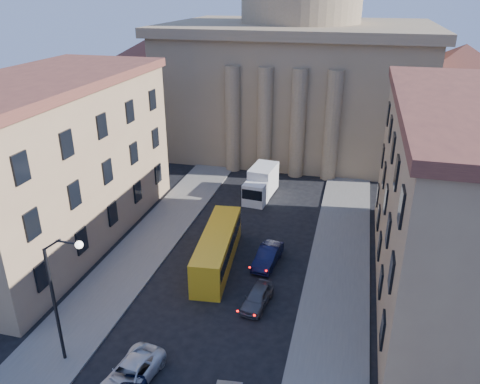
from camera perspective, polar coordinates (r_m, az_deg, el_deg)
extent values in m
cube|color=#5F5C56|center=(40.06, -13.84, -9.27)|extent=(5.00, 60.00, 0.15)
cube|color=#5F5C56|center=(36.16, 11.48, -13.01)|extent=(5.00, 60.00, 0.15)
cube|color=#7F6C4E|center=(69.08, 6.97, 12.34)|extent=(34.00, 26.00, 16.00)
cube|color=#7F6C4E|center=(67.95, 7.34, 19.30)|extent=(35.50, 27.50, 1.20)
cube|color=#7F6C4E|center=(73.40, -10.11, 10.82)|extent=(13.00, 13.00, 11.00)
cone|color=#562C25|center=(72.15, -10.55, 16.63)|extent=(26.02, 26.02, 4.00)
cube|color=#7F6C4E|center=(68.22, 24.53, 8.09)|extent=(13.00, 13.00, 11.00)
cone|color=#562C25|center=(66.87, 25.63, 14.26)|extent=(26.02, 26.02, 4.00)
cylinder|color=#7F6C4E|center=(57.92, -0.90, 8.78)|extent=(1.80, 1.80, 13.00)
cylinder|color=#7F6C4E|center=(57.04, 3.03, 8.52)|extent=(1.80, 1.80, 13.00)
cylinder|color=#7F6C4E|center=(56.42, 7.05, 8.20)|extent=(1.80, 1.80, 13.00)
cylinder|color=#7F6C4E|center=(56.08, 11.14, 7.84)|extent=(1.80, 1.80, 13.00)
cube|color=#9F825D|center=(44.40, -22.13, 2.96)|extent=(11.00, 26.00, 14.00)
cube|color=#562C25|center=(42.60, -23.65, 12.17)|extent=(11.60, 26.60, 0.80)
cube|color=#9F825D|center=(37.12, 25.95, -1.68)|extent=(11.00, 26.00, 14.00)
cylinder|color=black|center=(30.58, -21.59, -12.95)|extent=(0.20, 0.20, 8.00)
cylinder|color=black|center=(28.02, -21.99, -5.99)|extent=(1.30, 0.12, 0.96)
cylinder|color=black|center=(27.33, -20.37, -5.77)|extent=(1.30, 0.12, 0.12)
sphere|color=white|center=(26.96, -19.03, -6.11)|extent=(0.44, 0.44, 0.44)
imported|color=silver|center=(29.96, -13.23, -20.86)|extent=(2.93, 5.20, 1.37)
imported|color=#48484D|center=(34.97, 2.13, -12.69)|extent=(2.06, 4.11, 1.34)
imported|color=black|center=(39.59, 3.41, -7.81)|extent=(2.07, 4.67, 1.49)
cube|color=gold|center=(39.18, -2.76, -6.92)|extent=(3.42, 10.63, 2.94)
cube|color=black|center=(38.94, -2.77, -6.32)|extent=(3.42, 10.06, 1.04)
cylinder|color=black|center=(36.79, -5.36, -11.11)|extent=(0.38, 0.97, 0.95)
cylinder|color=black|center=(36.43, -2.40, -11.40)|extent=(0.38, 0.97, 0.95)
cylinder|color=black|center=(43.07, -3.01, -5.42)|extent=(0.38, 0.97, 0.95)
cylinder|color=black|center=(42.77, -0.50, -5.61)|extent=(0.38, 0.97, 0.95)
cube|color=silver|center=(49.95, 1.90, -0.17)|extent=(2.54, 2.63, 2.42)
cube|color=black|center=(48.82, 1.48, -0.36)|extent=(2.22, 0.34, 1.11)
cube|color=silver|center=(52.12, 2.84, 1.53)|extent=(2.82, 4.45, 3.12)
cylinder|color=black|center=(50.20, 0.65, -0.97)|extent=(0.37, 0.93, 0.91)
cylinder|color=black|center=(49.64, 2.85, -1.30)|extent=(0.37, 0.93, 0.91)
cylinder|color=black|center=(53.70, 2.07, 0.72)|extent=(0.37, 0.93, 0.91)
cylinder|color=black|center=(53.17, 4.14, 0.43)|extent=(0.37, 0.93, 0.91)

